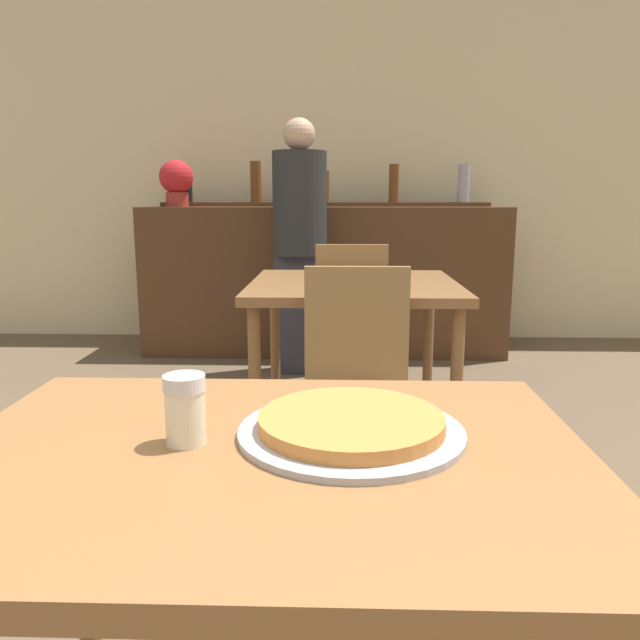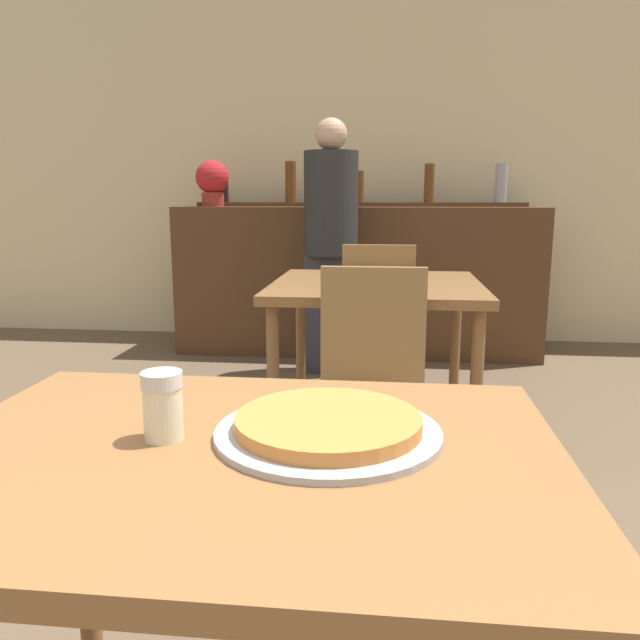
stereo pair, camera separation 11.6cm
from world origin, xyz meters
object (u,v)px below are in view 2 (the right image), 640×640
at_px(pizza_tray, 328,427).
at_px(cheese_shaker, 163,405).
at_px(potted_plant, 212,181).
at_px(person_standing, 331,239).
at_px(chair_far_side_front, 372,378).
at_px(chair_far_side_back, 378,314).

distance_m(pizza_tray, cheese_shaker, 0.27).
bearing_deg(potted_plant, person_standing, -30.20).
bearing_deg(person_standing, chair_far_side_front, -80.22).
relative_size(cheese_shaker, potted_plant, 0.35).
xyz_separation_m(chair_far_side_back, pizza_tray, (-0.04, -2.38, 0.25)).
bearing_deg(cheese_shaker, person_standing, 90.13).
relative_size(chair_far_side_front, person_standing, 0.55).
xyz_separation_m(chair_far_side_front, potted_plant, (-1.23, 2.37, 0.74)).
bearing_deg(pizza_tray, cheese_shaker, -170.98).
bearing_deg(pizza_tray, person_standing, 95.26).
height_order(chair_far_side_front, cheese_shaker, chair_far_side_front).
relative_size(pizza_tray, cheese_shaker, 3.32).
distance_m(pizza_tray, person_standing, 3.00).
bearing_deg(cheese_shaker, chair_far_side_front, 75.31).
relative_size(chair_far_side_front, chair_far_side_back, 1.00).
distance_m(cheese_shaker, person_standing, 3.03).
bearing_deg(pizza_tray, chair_far_side_back, 88.97).
distance_m(chair_far_side_front, chair_far_side_back, 1.24).
distance_m(person_standing, potted_plant, 1.12).
distance_m(pizza_tray, potted_plant, 3.74).
bearing_deg(pizza_tray, potted_plant, 108.64).
bearing_deg(chair_far_side_front, cheese_shaker, -104.69).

